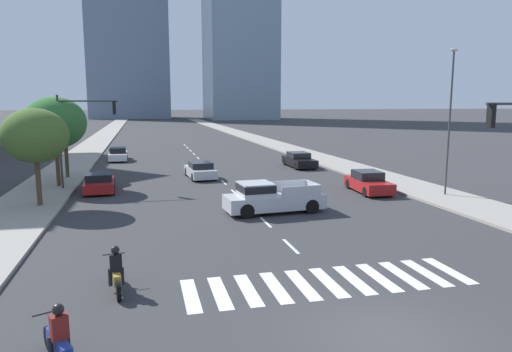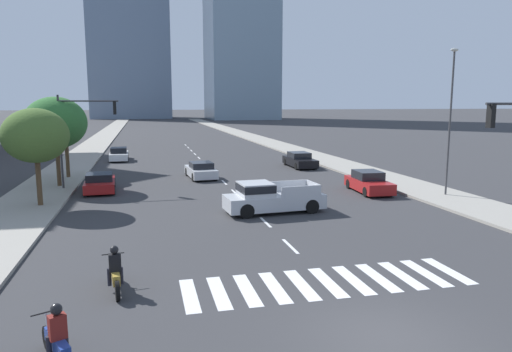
# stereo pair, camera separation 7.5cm
# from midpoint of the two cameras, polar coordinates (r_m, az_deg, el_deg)

# --- Properties ---
(ground_plane) EXTENTS (800.00, 800.00, 0.00)m
(ground_plane) POSITION_cam_midpoint_polar(r_m,az_deg,el_deg) (12.78, 15.64, -18.46)
(ground_plane) COLOR #333335
(sidewalk_east) EXTENTS (4.00, 260.00, 0.15)m
(sidewalk_east) POSITION_cam_midpoint_polar(r_m,az_deg,el_deg) (44.08, 10.63, 1.28)
(sidewalk_east) COLOR gray
(sidewalk_east) RESTS_ON ground
(sidewalk_west) EXTENTS (4.00, 260.00, 0.15)m
(sidewalk_west) POSITION_cam_midpoint_polar(r_m,az_deg,el_deg) (40.77, -22.61, 0.13)
(sidewalk_west) COLOR gray
(sidewalk_west) RESTS_ON ground
(crosswalk_near) EXTENTS (9.45, 2.62, 0.01)m
(crosswalk_near) POSITION_cam_midpoint_polar(r_m,az_deg,el_deg) (15.86, 8.86, -12.66)
(crosswalk_near) COLOR silver
(crosswalk_near) RESTS_ON ground
(lane_divider_center) EXTENTS (0.14, 50.00, 0.01)m
(lane_divider_center) POSITION_cam_midpoint_polar(r_m,az_deg,el_deg) (42.39, -5.67, 0.99)
(lane_divider_center) COLOR silver
(lane_divider_center) RESTS_ON ground
(motorcycle_lead) EXTENTS (0.70, 2.17, 1.49)m
(motorcycle_lead) POSITION_cam_midpoint_polar(r_m,az_deg,el_deg) (15.43, -16.66, -11.27)
(motorcycle_lead) COLOR black
(motorcycle_lead) RESTS_ON ground
(motorcycle_trailing) EXTENTS (1.17, 2.09, 1.49)m
(motorcycle_trailing) POSITION_cam_midpoint_polar(r_m,az_deg,el_deg) (11.82, -22.88, -18.05)
(motorcycle_trailing) COLOR black
(motorcycle_trailing) RESTS_ON ground
(pickup_truck) EXTENTS (5.40, 2.31, 1.67)m
(pickup_truck) POSITION_cam_midpoint_polar(r_m,az_deg,el_deg) (24.92, 1.77, -2.66)
(pickup_truck) COLOR #B7BABF
(pickup_truck) RESTS_ON ground
(sedan_red_0) EXTENTS (2.08, 4.38, 1.24)m
(sedan_red_0) POSITION_cam_midpoint_polar(r_m,az_deg,el_deg) (32.59, -18.44, -0.80)
(sedan_red_0) COLOR maroon
(sedan_red_0) RESTS_ON ground
(sedan_silver_1) EXTENTS (2.16, 4.43, 1.27)m
(sedan_silver_1) POSITION_cam_midpoint_polar(r_m,az_deg,el_deg) (36.67, -6.67, 0.67)
(sedan_silver_1) COLOR #B7BABF
(sedan_silver_1) RESTS_ON ground
(sedan_white_2) EXTENTS (1.91, 4.64, 1.33)m
(sedan_white_2) POSITION_cam_midpoint_polar(r_m,az_deg,el_deg) (49.68, -16.33, 2.54)
(sedan_white_2) COLOR silver
(sedan_white_2) RESTS_ON ground
(sedan_black_3) EXTENTS (1.95, 4.78, 1.35)m
(sedan_black_3) POSITION_cam_midpoint_polar(r_m,az_deg,el_deg) (42.89, 5.40, 1.92)
(sedan_black_3) COLOR black
(sedan_black_3) RESTS_ON ground
(sedan_red_4) EXTENTS (2.09, 4.49, 1.39)m
(sedan_red_4) POSITION_cam_midpoint_polar(r_m,az_deg,el_deg) (31.55, 13.64, -0.79)
(sedan_red_4) COLOR maroon
(sedan_red_4) RESTS_ON ground
(traffic_signal_far) EXTENTS (4.09, 0.28, 6.18)m
(traffic_signal_far) POSITION_cam_midpoint_polar(r_m,az_deg,el_deg) (33.33, -20.48, 5.82)
(traffic_signal_far) COLOR #333335
(traffic_signal_far) RESTS_ON sidewalk_west
(street_lamp_east) EXTENTS (0.50, 0.24, 8.88)m
(street_lamp_east) POSITION_cam_midpoint_polar(r_m,az_deg,el_deg) (31.03, 22.70, 7.12)
(street_lamp_east) COLOR #3F3F42
(street_lamp_east) RESTS_ON sidewalk_east
(street_tree_nearest) EXTENTS (3.53, 3.53, 5.39)m
(street_tree_nearest) POSITION_cam_midpoint_polar(r_m,az_deg,el_deg) (28.37, -25.22, 4.46)
(street_tree_nearest) COLOR #4C3823
(street_tree_nearest) RESTS_ON sidewalk_west
(street_tree_second) EXTENTS (4.12, 4.12, 6.08)m
(street_tree_second) POSITION_cam_midpoint_polar(r_m,az_deg,el_deg) (34.57, -23.19, 5.97)
(street_tree_second) COLOR #4C3823
(street_tree_second) RESTS_ON sidewalk_west
(street_tree_third) EXTENTS (2.89, 2.89, 5.11)m
(street_tree_third) POSITION_cam_midpoint_polar(r_m,az_deg,el_deg) (38.57, -22.17, 5.57)
(street_tree_third) COLOR #4C3823
(street_tree_third) RESTS_ON sidewalk_west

